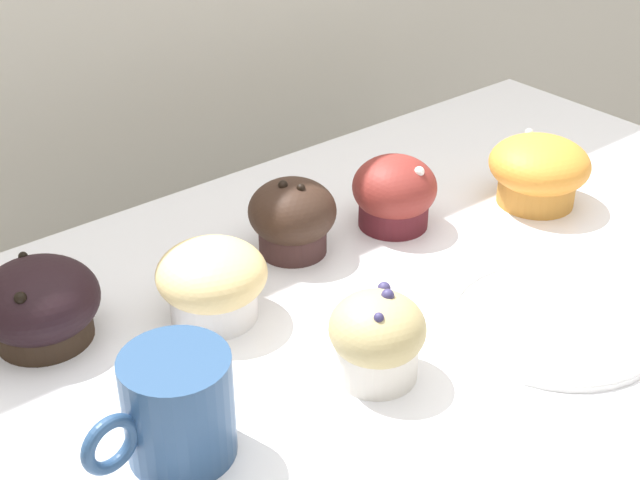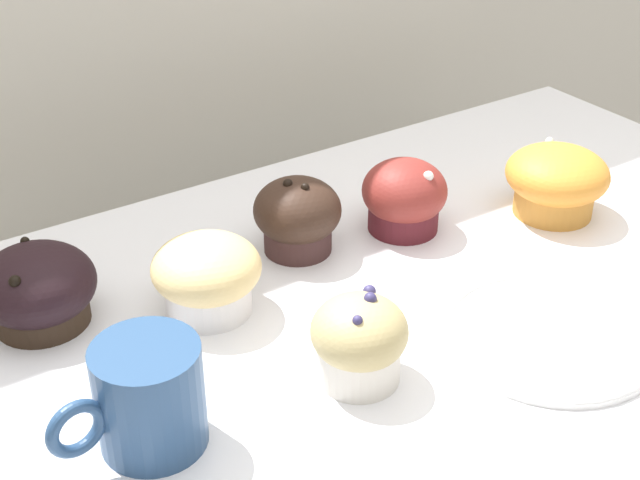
% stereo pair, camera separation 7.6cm
% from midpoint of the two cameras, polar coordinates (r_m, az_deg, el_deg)
% --- Properties ---
extents(wall_back, '(3.20, 0.10, 1.80)m').
position_cam_midpoint_polar(wall_back, '(1.39, -12.63, 7.89)').
color(wall_back, beige).
rests_on(wall_back, ground).
extents(muffin_front_center, '(0.08, 0.08, 0.09)m').
position_cam_midpoint_polar(muffin_front_center, '(0.77, 0.85, -6.32)').
color(muffin_front_center, silver).
rests_on(muffin_front_center, display_counter).
extents(muffin_back_left, '(0.09, 0.09, 0.09)m').
position_cam_midpoint_polar(muffin_back_left, '(0.95, -4.07, 1.42)').
color(muffin_back_left, '#3C2422').
rests_on(muffin_back_left, display_counter).
extents(muffin_back_right, '(0.11, 0.11, 0.08)m').
position_cam_midpoint_polar(muffin_back_right, '(0.85, -9.45, -2.67)').
color(muffin_back_right, silver).
rests_on(muffin_back_right, display_counter).
extents(muffin_front_left, '(0.11, 0.11, 0.08)m').
position_cam_midpoint_polar(muffin_front_left, '(0.87, -19.92, -3.99)').
color(muffin_front_left, '#2F2116').
rests_on(muffin_front_left, display_counter).
extents(muffin_front_right, '(0.12, 0.12, 0.08)m').
position_cam_midpoint_polar(muffin_front_right, '(1.06, 11.86, 4.34)').
color(muffin_front_right, '#C98536').
rests_on(muffin_front_right, display_counter).
extents(muffin_back_center, '(0.10, 0.10, 0.08)m').
position_cam_midpoint_polar(muffin_back_center, '(1.00, 2.62, 2.96)').
color(muffin_back_center, '#50181F').
rests_on(muffin_back_center, display_counter).
extents(coffee_cup, '(0.13, 0.09, 0.09)m').
position_cam_midpoint_polar(coffee_cup, '(0.71, -12.29, -10.42)').
color(coffee_cup, navy).
rests_on(coffee_cup, display_counter).
extents(serving_plate, '(0.20, 0.20, 0.01)m').
position_cam_midpoint_polar(serving_plate, '(0.87, 12.37, -5.15)').
color(serving_plate, white).
rests_on(serving_plate, display_counter).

